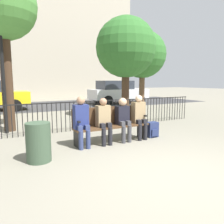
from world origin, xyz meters
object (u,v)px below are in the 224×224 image
at_px(parked_car_1, 118,92).
at_px(seated_person_0, 82,119).
at_px(seated_person_3, 139,115).
at_px(lamp_post, 1,48).
at_px(backpack, 152,130).
at_px(tree_2, 126,48).
at_px(park_bench, 111,123).
at_px(seated_person_2, 123,117).
at_px(trash_bin, 38,142).
at_px(seated_person_1, 104,119).
at_px(tree_0, 2,8).
at_px(tree_1, 142,55).

bearing_deg(parked_car_1, seated_person_0, -124.46).
bearing_deg(seated_person_3, lamp_post, 142.32).
relative_size(backpack, tree_2, 0.10).
height_order(park_bench, tree_2, tree_2).
xyz_separation_m(seated_person_2, trash_bin, (-2.24, -0.47, -0.26)).
height_order(lamp_post, parked_car_1, lamp_post).
bearing_deg(backpack, trash_bin, -172.01).
relative_size(seated_person_0, lamp_post, 0.32).
xyz_separation_m(seated_person_3, lamp_post, (-3.20, 2.47, 1.89)).
distance_m(seated_person_1, tree_0, 4.61).
xyz_separation_m(backpack, trash_bin, (-3.21, -0.45, 0.18)).
relative_size(seated_person_1, seated_person_3, 0.97).
bearing_deg(parked_car_1, lamp_post, -140.06).
bearing_deg(seated_person_0, tree_2, 45.55).
xyz_separation_m(seated_person_3, parked_car_1, (4.36, 8.80, 0.17)).
height_order(tree_0, lamp_post, tree_0).
distance_m(tree_1, trash_bin, 9.51).
height_order(seated_person_2, tree_2, tree_2).
height_order(backpack, tree_0, tree_0).
relative_size(seated_person_0, seated_person_2, 1.07).
bearing_deg(tree_2, seated_person_2, -122.60).
bearing_deg(trash_bin, lamp_post, 98.48).
height_order(park_bench, seated_person_3, seated_person_3).
xyz_separation_m(seated_person_3, tree_0, (-3.09, 2.78, 3.07)).
bearing_deg(trash_bin, seated_person_0, 23.41).
bearing_deg(tree_0, seated_person_3, -41.99).
bearing_deg(park_bench, lamp_post, 135.45).
relative_size(tree_0, trash_bin, 6.20).
bearing_deg(tree_1, park_bench, -132.38).
bearing_deg(park_bench, seated_person_2, -23.52).
height_order(parked_car_1, trash_bin, parked_car_1).
height_order(tree_0, tree_2, tree_0).
relative_size(seated_person_1, tree_1, 0.26).
height_order(seated_person_3, parked_car_1, parked_car_1).
xyz_separation_m(park_bench, tree_1, (4.94, 5.41, 2.57)).
relative_size(park_bench, tree_0, 0.42).
bearing_deg(trash_bin, tree_0, 95.77).
bearing_deg(backpack, parked_car_1, 66.08).
distance_m(seated_person_0, trash_bin, 1.22).
bearing_deg(trash_bin, park_bench, 17.20).
distance_m(seated_person_2, tree_2, 4.68).
distance_m(seated_person_0, tree_1, 8.36).
distance_m(tree_2, lamp_post, 4.97).
xyz_separation_m(tree_0, tree_2, (4.75, 0.63, -0.74)).
bearing_deg(park_bench, tree_0, 130.55).
height_order(seated_person_3, backpack, seated_person_3).
bearing_deg(seated_person_1, park_bench, 27.00).
xyz_separation_m(park_bench, tree_0, (-2.26, 2.65, 3.24)).
distance_m(seated_person_2, tree_0, 4.89).
bearing_deg(park_bench, parked_car_1, 59.11).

